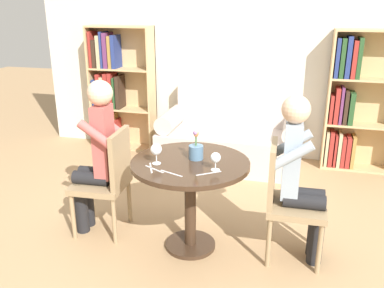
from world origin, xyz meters
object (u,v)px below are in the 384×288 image
at_px(chair_left, 108,177).
at_px(flower_vase, 196,150).
at_px(bookshelf_right, 354,104).
at_px(bookshelf_left, 115,88).
at_px(chair_right, 287,197).
at_px(couch, 231,139).
at_px(person_left, 96,155).
at_px(person_right, 301,176).
at_px(wine_glass_right, 216,158).
at_px(wine_glass_left, 156,150).

xyz_separation_m(chair_left, flower_vase, (0.75, -0.00, 0.31)).
distance_m(bookshelf_right, chair_left, 2.94).
xyz_separation_m(bookshelf_left, chair_right, (2.32, -2.03, -0.30)).
relative_size(couch, bookshelf_right, 1.04).
height_order(person_left, person_right, person_left).
bearing_deg(wine_glass_right, wine_glass_left, 178.74).
relative_size(bookshelf_left, person_left, 1.22).
relative_size(chair_right, person_left, 0.69).
bearing_deg(bookshelf_left, flower_vase, -51.58).
bearing_deg(person_right, bookshelf_right, -17.12).
relative_size(bookshelf_right, wine_glass_right, 12.02).
xyz_separation_m(couch, person_left, (-0.81, -1.80, 0.38)).
bearing_deg(person_left, person_right, 87.50).
bearing_deg(bookshelf_left, person_left, -68.99).
bearing_deg(bookshelf_left, wine_glass_left, -58.32).
distance_m(bookshelf_left, chair_right, 3.10).
bearing_deg(chair_right, bookshelf_left, 46.91).
height_order(couch, person_left, person_left).
bearing_deg(person_right, couch, 22.76).
bearing_deg(person_left, wine_glass_right, 77.06).
distance_m(couch, bookshelf_right, 1.46).
bearing_deg(person_left, chair_right, 87.38).
height_order(couch, bookshelf_right, bookshelf_right).
bearing_deg(wine_glass_right, flower_vase, 136.34).
distance_m(wine_glass_left, flower_vase, 0.31).
bearing_deg(chair_left, chair_right, 87.08).
distance_m(wine_glass_left, wine_glass_right, 0.44).
bearing_deg(chair_right, person_right, -88.78).
height_order(chair_right, person_left, person_left).
height_order(wine_glass_right, flower_vase, flower_vase).
xyz_separation_m(person_right, wine_glass_right, (-0.59, -0.20, 0.16)).
height_order(chair_left, person_left, person_left).
bearing_deg(chair_left, bookshelf_left, -160.31).
bearing_deg(couch, wine_glass_left, -96.65).
height_order(chair_left, person_right, person_right).
xyz_separation_m(person_right, flower_vase, (-0.78, -0.02, 0.13)).
xyz_separation_m(bookshelf_left, flower_vase, (1.63, -2.05, 0.01)).
bearing_deg(person_left, chair_left, 92.40).
bearing_deg(chair_left, person_right, 87.22).
relative_size(bookshelf_left, chair_left, 1.77).
distance_m(person_left, wine_glass_left, 0.62).
bearing_deg(couch, wine_glass_right, -83.73).
bearing_deg(bookshelf_right, chair_left, -135.46).
height_order(person_left, wine_glass_right, person_left).
bearing_deg(bookshelf_left, couch, -9.31).
height_order(bookshelf_left, wine_glass_left, bookshelf_left).
xyz_separation_m(bookshelf_right, chair_right, (-0.65, -2.04, -0.27)).
bearing_deg(chair_left, person_left, -87.60).
bearing_deg(bookshelf_left, wine_glass_right, -50.86).
height_order(bookshelf_right, wine_glass_left, bookshelf_right).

